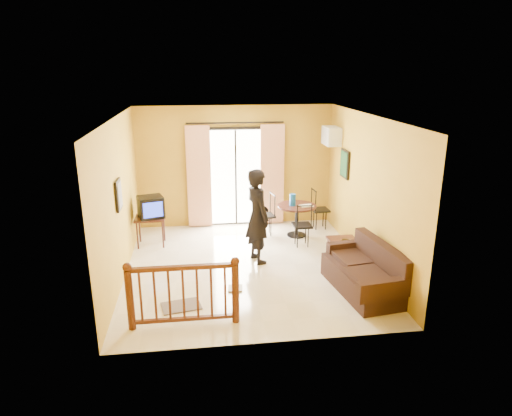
{
  "coord_description": "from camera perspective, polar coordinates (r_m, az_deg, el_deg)",
  "views": [
    {
      "loc": [
        -0.88,
        -7.85,
        3.63
      ],
      "look_at": [
        0.18,
        0.2,
        1.1
      ],
      "focal_mm": 32.0,
      "sensor_mm": 36.0,
      "label": 1
    }
  ],
  "objects": [
    {
      "name": "water_jug",
      "position": [
        9.98,
        4.6,
        1.02
      ],
      "size": [
        0.14,
        0.14,
        0.26
      ],
      "primitive_type": "cylinder",
      "color": "#1253B1",
      "rests_on": "dining_table"
    },
    {
      "name": "television",
      "position": [
        9.69,
        -13.02,
        0.13
      ],
      "size": [
        0.6,
        0.57,
        0.44
      ],
      "rotation": [
        0.0,
        0.0,
        0.29
      ],
      "color": "black",
      "rests_on": "tv_table"
    },
    {
      "name": "bowl",
      "position": [
        8.78,
        11.19,
        -4.15
      ],
      "size": [
        0.2,
        0.2,
        0.06
      ],
      "primitive_type": "imported",
      "rotation": [
        0.0,
        0.0,
        0.07
      ],
      "color": "brown",
      "rests_on": "coffee_table"
    },
    {
      "name": "balcony_door",
      "position": [
        10.61,
        -2.54,
        3.99
      ],
      "size": [
        2.25,
        0.14,
        2.46
      ],
      "color": "black",
      "rests_on": "ground"
    },
    {
      "name": "air_conditioner",
      "position": [
        10.35,
        9.39,
        8.88
      ],
      "size": [
        0.31,
        0.6,
        0.4
      ],
      "color": "white",
      "rests_on": "room_shell"
    },
    {
      "name": "ground",
      "position": [
        8.7,
        -1.0,
        -7.34
      ],
      "size": [
        5.0,
        5.0,
        0.0
      ],
      "primitive_type": "plane",
      "color": "beige",
      "rests_on": "ground"
    },
    {
      "name": "standing_person",
      "position": [
        8.63,
        0.2,
        -1.02
      ],
      "size": [
        0.62,
        0.77,
        1.83
      ],
      "primitive_type": "imported",
      "rotation": [
        0.0,
        0.0,
        1.88
      ],
      "color": "black",
      "rests_on": "ground"
    },
    {
      "name": "dining_table",
      "position": [
        10.09,
        5.13,
        -0.47
      ],
      "size": [
        0.85,
        0.85,
        0.71
      ],
      "color": "black",
      "rests_on": "ground"
    },
    {
      "name": "dining_chairs",
      "position": [
        10.25,
        4.95,
        -3.47
      ],
      "size": [
        1.77,
        1.42,
        0.95
      ],
      "color": "black",
      "rests_on": "ground"
    },
    {
      "name": "serving_tray",
      "position": [
        9.99,
        6.31,
        0.28
      ],
      "size": [
        0.31,
        0.23,
        0.02
      ],
      "primitive_type": "cube",
      "rotation": [
        0.0,
        0.0,
        0.21
      ],
      "color": "white",
      "rests_on": "dining_table"
    },
    {
      "name": "picture_left",
      "position": [
        8.04,
        -16.79,
        1.59
      ],
      "size": [
        0.05,
        0.42,
        0.52
      ],
      "color": "black",
      "rests_on": "room_shell"
    },
    {
      "name": "sandals",
      "position": [
        7.88,
        -2.6,
        -10.01
      ],
      "size": [
        0.27,
        0.26,
        0.03
      ],
      "color": "brown",
      "rests_on": "ground"
    },
    {
      "name": "doormat",
      "position": [
        7.45,
        -9.33,
        -11.98
      ],
      "size": [
        0.67,
        0.51,
        0.02
      ],
      "primitive_type": "cube",
      "rotation": [
        0.0,
        0.0,
        0.2
      ],
      "color": "#5D514B",
      "rests_on": "ground"
    },
    {
      "name": "room_shell",
      "position": [
        8.14,
        -1.06,
        3.63
      ],
      "size": [
        5.0,
        5.0,
        5.0
      ],
      "color": "white",
      "rests_on": "ground"
    },
    {
      "name": "tv_table",
      "position": [
        9.79,
        -13.08,
        -1.55
      ],
      "size": [
        0.62,
        0.52,
        0.62
      ],
      "color": "black",
      "rests_on": "ground"
    },
    {
      "name": "stair_balustrade",
      "position": [
        6.7,
        -9.09,
        -10.13
      ],
      "size": [
        1.63,
        0.13,
        1.04
      ],
      "color": "#471E0F",
      "rests_on": "ground"
    },
    {
      "name": "botanical_print",
      "position": [
        9.87,
        11.02,
        5.43
      ],
      "size": [
        0.05,
        0.5,
        0.6
      ],
      "color": "black",
      "rests_on": "room_shell"
    },
    {
      "name": "sofa",
      "position": [
        7.91,
        13.62,
        -7.97
      ],
      "size": [
        1.03,
        1.86,
        0.84
      ],
      "rotation": [
        0.0,
        0.0,
        0.14
      ],
      "color": "black",
      "rests_on": "ground"
    },
    {
      "name": "coffee_table",
      "position": [
        8.8,
        11.23,
        -5.31
      ],
      "size": [
        0.54,
        0.98,
        0.43
      ],
      "color": "black",
      "rests_on": "ground"
    }
  ]
}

